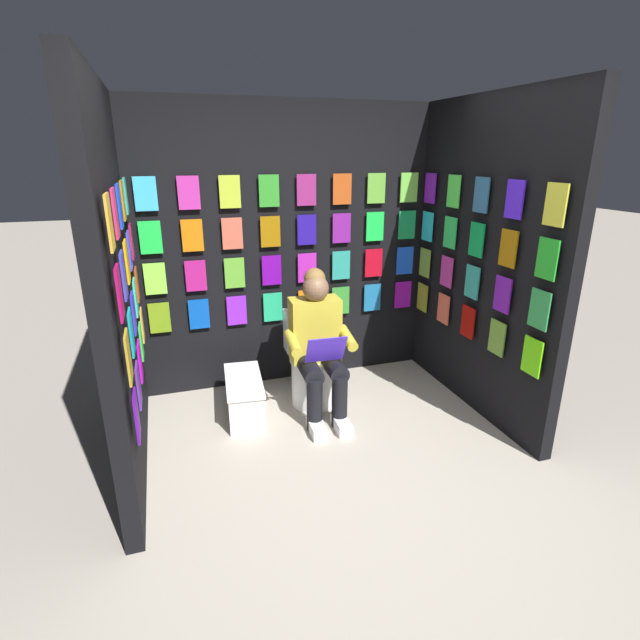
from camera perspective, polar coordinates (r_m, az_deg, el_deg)
ground_plane at (r=3.23m, az=5.54°, el=-20.32°), size 30.00×30.00×0.00m
display_wall_back at (r=4.38m, az=-3.91°, el=8.32°), size 2.71×0.14×2.46m
display_wall_left at (r=4.08m, az=18.59°, el=6.57°), size 0.14×1.85×2.46m
display_wall_right at (r=3.31m, az=-22.75°, el=3.34°), size 0.14×1.85×2.46m
toilet at (r=4.18m, az=-0.98°, el=-5.22°), size 0.41×0.56×0.77m
person_reading at (r=3.87m, az=-0.18°, el=-2.86°), size 0.54×0.70×1.19m
comic_longbox_near at (r=4.06m, az=-8.84°, el=-8.82°), size 0.35×0.69×0.32m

